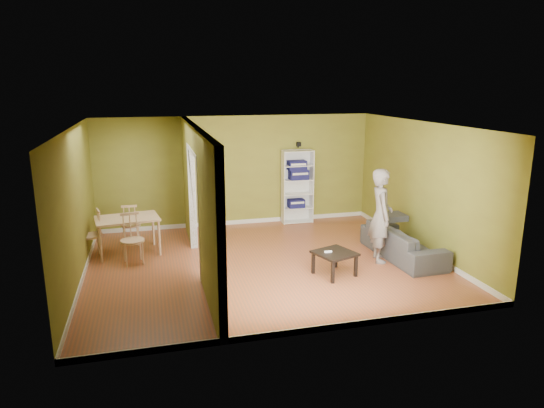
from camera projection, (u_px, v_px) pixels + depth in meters
The scene contains 15 objects.
room_shell at pixel (264, 197), 8.88m from camera, with size 6.50×6.50×6.50m.
partition at pixel (198, 200), 8.59m from camera, with size 0.22×5.50×2.60m, color olive, non-canonical shape.
wall_speaker at pixel (299, 144), 11.62m from camera, with size 0.10×0.10×0.10m, color black.
sofa at pixel (403, 238), 9.43m from camera, with size 0.88×2.06×0.78m, color #242429.
person at pixel (381, 208), 9.10m from camera, with size 0.60×0.76×2.10m, color slate.
bookshelf at pixel (297, 186), 11.77m from camera, with size 0.75×0.33×1.78m.
paper_box_navy_a at pixel (296, 203), 11.82m from camera, with size 0.39×0.25×0.20m, color navy.
paper_box_navy_b at pixel (299, 175), 11.66m from camera, with size 0.45×0.29×0.23m, color #12114D.
paper_box_navy_c at pixel (297, 166), 11.59m from camera, with size 0.44×0.28×0.22m, color #21204E.
coffee_table at pixel (335, 256), 8.55m from camera, with size 0.64×0.64×0.43m.
game_controller at pixel (328, 252), 8.53m from camera, with size 0.14×0.04×0.03m, color white.
dining_table at pixel (127, 221), 9.57m from camera, with size 1.20×0.80×0.75m.
chair_left at pixel (91, 234), 9.38m from camera, with size 0.44×0.44×0.96m, color tan, non-canonical shape.
chair_near at pixel (132, 239), 9.07m from camera, with size 0.44×0.44×0.96m, color tan, non-canonical shape.
chair_far at pixel (131, 224), 10.22m from camera, with size 0.41×0.41×0.89m, color tan, non-canonical shape.
Camera 1 is at (-2.01, -8.41, 3.31)m, focal length 32.00 mm.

